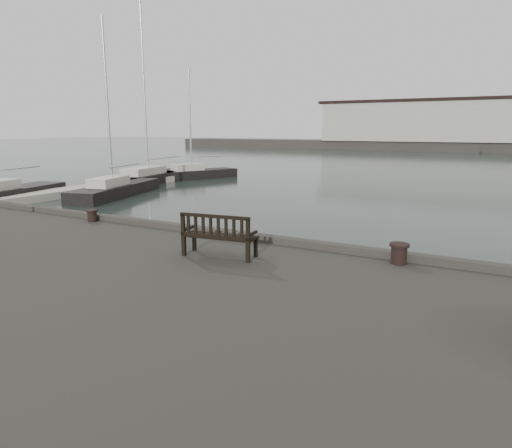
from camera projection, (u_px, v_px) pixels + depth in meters
The scene contains 10 objects.
ground at pixel (231, 287), 13.36m from camera, with size 400.00×400.00×0.00m, color black.
pontoon at pixel (63, 193), 31.40m from camera, with size 2.00×24.00×0.50m, color #B4B1A6.
breakwater at pixel (452, 130), 93.29m from camera, with size 140.00×9.50×12.20m.
bench at pixel (219, 243), 10.83m from camera, with size 1.84×0.85×1.02m.
bollard_left at pixel (92, 216), 14.99m from camera, with size 0.37×0.37×0.39m, color black.
bollard_right at pixel (399, 254), 10.27m from camera, with size 0.44×0.44×0.47m, color black.
yacht_a at pixel (6, 197), 29.34m from camera, with size 4.06×8.87×11.88m.
yacht_b at pixel (152, 179), 39.61m from camera, with size 4.59×12.53×15.89m.
yacht_c at pixel (117, 193), 31.49m from camera, with size 4.55×9.26×12.22m.
yacht_d at pixel (196, 176), 42.64m from camera, with size 5.16×8.27×10.37m.
Camera 1 is at (6.83, -10.73, 4.54)m, focal length 32.00 mm.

